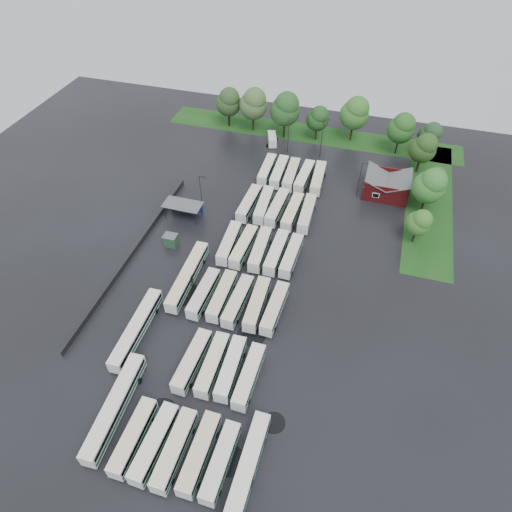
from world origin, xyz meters
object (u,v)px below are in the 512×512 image
(brick_building, at_px, (386,187))
(artic_bus_west_a, at_px, (115,407))
(minibus, at_px, (272,139))
(artic_bus_east, at_px, (246,473))

(brick_building, xyz_separation_m, artic_bus_west_a, (-32.95, -65.78, -0.15))
(brick_building, xyz_separation_m, minibus, (-30.91, 14.06, -0.52))
(brick_building, distance_m, minibus, 33.96)
(artic_bus_east, bearing_deg, artic_bus_west_a, 171.03)
(brick_building, bearing_deg, artic_bus_east, -99.79)
(brick_building, height_order, artic_bus_east, brick_building)
(brick_building, xyz_separation_m, artic_bus_east, (-11.94, -69.19, -0.20))
(artic_bus_east, height_order, minibus, artic_bus_east)
(brick_building, relative_size, artic_bus_east, 0.62)
(minibus, bearing_deg, artic_bus_east, -96.07)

